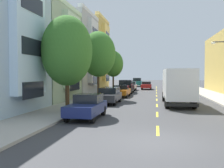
{
  "coord_description": "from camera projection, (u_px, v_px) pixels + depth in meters",
  "views": [
    {
      "loc": [
        -0.1,
        -10.33,
        2.74
      ],
      "look_at": [
        -5.74,
        21.73,
        1.48
      ],
      "focal_mm": 40.17,
      "sensor_mm": 36.0,
      "label": 1
    }
  ],
  "objects": [
    {
      "name": "ground_plane",
      "position": [
        157.0,
        92.0,
        39.77
      ],
      "size": [
        160.0,
        160.0,
        0.0
      ],
      "primitive_type": "plane",
      "color": "#38383A"
    },
    {
      "name": "sidewalk_left",
      "position": [
        110.0,
        91.0,
        39.03
      ],
      "size": [
        3.2,
        120.0,
        0.14
      ],
      "primitive_type": "cube",
      "color": "#A39E93",
      "rests_on": "ground_plane"
    },
    {
      "name": "sidewalk_right",
      "position": [
        206.0,
        93.0,
        36.58
      ],
      "size": [
        3.2,
        120.0,
        0.14
      ],
      "primitive_type": "cube",
      "color": "#A39E93",
      "rests_on": "ground_plane"
    },
    {
      "name": "lane_centerline_dashes",
      "position": [
        157.0,
        94.0,
        34.36
      ],
      "size": [
        0.14,
        47.2,
        0.01
      ],
      "color": "yellow",
      "rests_on": "ground_plane"
    },
    {
      "name": "townhouse_second_sage",
      "position": [
        13.0,
        56.0,
        26.26
      ],
      "size": [
        13.21,
        8.45,
        9.82
      ],
      "color": "#99AD8E",
      "rests_on": "ground_plane"
    },
    {
      "name": "townhouse_third_dove_grey",
      "position": [
        46.0,
        56.0,
        34.81
      ],
      "size": [
        13.85,
        8.45,
        11.12
      ],
      "color": "#A8A8AD",
      "rests_on": "ground_plane"
    },
    {
      "name": "townhouse_fourth_mustard",
      "position": [
        72.0,
        56.0,
        43.16
      ],
      "size": [
        12.18,
        8.45,
        12.29
      ],
      "color": "tan",
      "rests_on": "ground_plane"
    },
    {
      "name": "street_tree_nearest",
      "position": [
        67.0,
        51.0,
        17.94
      ],
      "size": [
        3.63,
        3.63,
        6.81
      ],
      "color": "#47331E",
      "rests_on": "sidewalk_left"
    },
    {
      "name": "street_tree_second",
      "position": [
        98.0,
        54.0,
        27.62
      ],
      "size": [
        3.85,
        3.85,
        7.34
      ],
      "color": "#47331E",
      "rests_on": "sidewalk_left"
    },
    {
      "name": "street_tree_third",
      "position": [
        113.0,
        64.0,
        37.35
      ],
      "size": [
        2.98,
        2.98,
        6.11
      ],
      "color": "#47331E",
      "rests_on": "sidewalk_left"
    },
    {
      "name": "street_lamp",
      "position": [
        224.0,
        66.0,
        22.65
      ],
      "size": [
        1.35,
        0.28,
        5.69
      ],
      "color": "#38383D",
      "rests_on": "sidewalk_right"
    },
    {
      "name": "delivery_box_truck",
      "position": [
        178.0,
        85.0,
        22.21
      ],
      "size": [
        2.52,
        7.51,
        3.19
      ],
      "color": "white",
      "rests_on": "ground_plane"
    },
    {
      "name": "parked_hatchback_navy",
      "position": [
        87.0,
        106.0,
        15.58
      ],
      "size": [
        1.81,
        4.03,
        1.5
      ],
      "color": "navy",
      "rests_on": "ground_plane"
    },
    {
      "name": "parked_wagon_charcoal",
      "position": [
        109.0,
        95.0,
        23.54
      ],
      "size": [
        1.84,
        4.71,
        1.5
      ],
      "color": "#333338",
      "rests_on": "ground_plane"
    },
    {
      "name": "parked_suv_black",
      "position": [
        126.0,
        86.0,
        36.29
      ],
      "size": [
        1.97,
        4.81,
        1.93
      ],
      "color": "black",
      "rests_on": "ground_plane"
    },
    {
      "name": "parked_suv_burgundy",
      "position": [
        177.0,
        83.0,
        52.61
      ],
      "size": [
        1.98,
        4.81,
        1.93
      ],
      "color": "maroon",
      "rests_on": "ground_plane"
    },
    {
      "name": "parked_suv_teal",
      "position": [
        137.0,
        82.0,
        56.59
      ],
      "size": [
        2.0,
        4.82,
        1.93
      ],
      "color": "#195B60",
      "rests_on": "ground_plane"
    },
    {
      "name": "parked_hatchback_white",
      "position": [
        131.0,
        86.0,
        42.7
      ],
      "size": [
        1.75,
        4.0,
        1.5
      ],
      "color": "silver",
      "rests_on": "ground_plane"
    },
    {
      "name": "parked_suv_silver",
      "position": [
        175.0,
        82.0,
        58.85
      ],
      "size": [
        2.04,
        4.84,
        1.93
      ],
      "color": "#B2B5BA",
      "rests_on": "ground_plane"
    },
    {
      "name": "parked_hatchback_champagne",
      "position": [
        185.0,
        87.0,
        37.83
      ],
      "size": [
        1.8,
        4.03,
        1.5
      ],
      "color": "tan",
      "rests_on": "ground_plane"
    },
    {
      "name": "parked_sedan_orange",
      "position": [
        121.0,
        91.0,
        30.53
      ],
      "size": [
        1.86,
        4.52,
        1.43
      ],
      "color": "orange",
      "rests_on": "ground_plane"
    },
    {
      "name": "moving_red_sedan",
      "position": [
        146.0,
        85.0,
        45.7
      ],
      "size": [
        1.8,
        4.5,
        1.43
      ],
      "color": "#AD1E1E",
      "rests_on": "ground_plane"
    }
  ]
}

